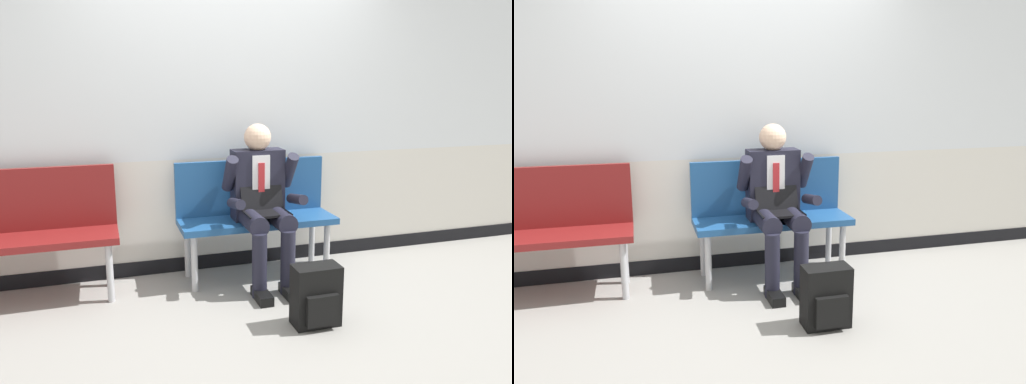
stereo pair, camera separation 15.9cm
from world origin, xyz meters
The scene contains 6 objects.
ground_plane centered at (0.00, 0.00, 0.00)m, with size 18.00×18.00×0.00m, color gray.
station_wall centered at (0.00, 0.68, 1.50)m, with size 6.82×0.14×3.02m.
bench_with_person centered at (0.15, 0.41, 0.55)m, with size 1.25×0.42×0.93m.
bench_empty centered at (-1.56, 0.41, 0.55)m, with size 1.27×0.42×0.95m.
person_seated centered at (0.15, 0.21, 0.66)m, with size 0.57×0.70×1.24m.
backpack centered at (0.26, -0.58, 0.20)m, with size 0.30×0.21×0.41m.
Camera 1 is at (-1.02, -3.36, 1.58)m, focal length 35.40 mm.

